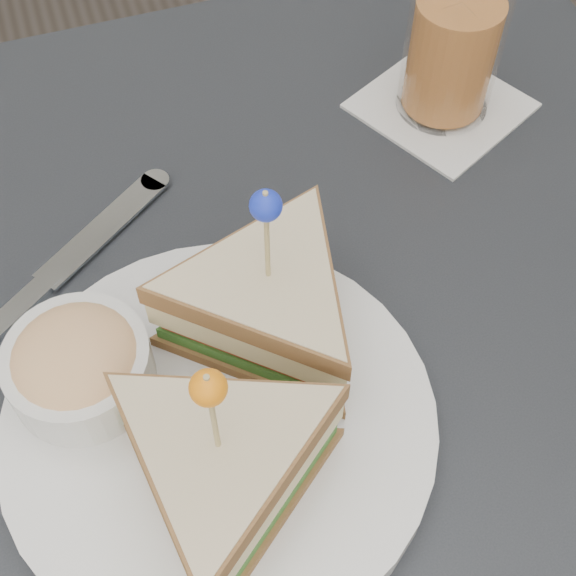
{
  "coord_description": "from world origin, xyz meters",
  "views": [
    {
      "loc": [
        -0.09,
        -0.28,
        1.24
      ],
      "look_at": [
        0.01,
        0.01,
        0.8
      ],
      "focal_mm": 50.0,
      "sensor_mm": 36.0,
      "label": 1
    }
  ],
  "objects": [
    {
      "name": "table",
      "position": [
        0.0,
        0.0,
        0.67
      ],
      "size": [
        0.8,
        0.8,
        0.75
      ],
      "color": "black",
      "rests_on": "ground"
    },
    {
      "name": "plate_meal",
      "position": [
        -0.05,
        -0.05,
        0.8
      ],
      "size": [
        0.33,
        0.33,
        0.17
      ],
      "rotation": [
        0.0,
        0.0,
        0.14
      ],
      "color": "silver",
      "rests_on": "table"
    },
    {
      "name": "cutlery_knife",
      "position": [
        -0.14,
        0.11,
        0.75
      ],
      "size": [
        0.2,
        0.15,
        0.01
      ],
      "rotation": [
        0.0,
        0.0,
        -0.94
      ],
      "color": "silver",
      "rests_on": "table"
    },
    {
      "name": "drink_set",
      "position": [
        0.21,
        0.19,
        0.82
      ],
      "size": [
        0.17,
        0.17,
        0.16
      ],
      "rotation": [
        0.0,
        0.0,
        0.47
      ],
      "color": "silver",
      "rests_on": "table"
    }
  ]
}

